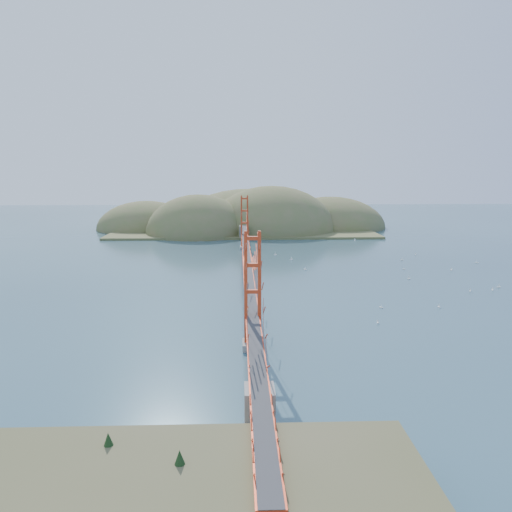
{
  "coord_description": "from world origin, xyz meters",
  "views": [
    {
      "loc": [
        -1.32,
        -76.76,
        17.67
      ],
      "look_at": [
        1.4,
        0.0,
        3.9
      ],
      "focal_mm": 35.0,
      "sensor_mm": 36.0,
      "label": 1
    }
  ],
  "objects_px": {
    "fort": "(267,439)",
    "sailboat_0": "(439,306)",
    "sailboat_2": "(499,287)",
    "bridge": "(247,236)",
    "sailboat_1": "(404,269)"
  },
  "relations": [
    {
      "from": "fort",
      "to": "sailboat_0",
      "type": "bearing_deg",
      "value": 53.01
    },
    {
      "from": "sailboat_1",
      "to": "sailboat_0",
      "type": "xyz_separation_m",
      "value": [
        -3.36,
        -23.78,
        -0.0
      ]
    },
    {
      "from": "sailboat_0",
      "to": "sailboat_2",
      "type": "xyz_separation_m",
      "value": [
        13.09,
        10.12,
        0.01
      ]
    },
    {
      "from": "bridge",
      "to": "sailboat_2",
      "type": "relative_size",
      "value": 137.87
    },
    {
      "from": "fort",
      "to": "sailboat_2",
      "type": "xyz_separation_m",
      "value": [
        36.85,
        41.67,
        -0.51
      ]
    },
    {
      "from": "fort",
      "to": "sailboat_1",
      "type": "bearing_deg",
      "value": 63.88
    },
    {
      "from": "sailboat_1",
      "to": "sailboat_2",
      "type": "xyz_separation_m",
      "value": [
        9.73,
        -13.66,
        0.01
      ]
    },
    {
      "from": "sailboat_2",
      "to": "bridge",
      "type": "bearing_deg",
      "value": 170.39
    },
    {
      "from": "fort",
      "to": "sailboat_2",
      "type": "bearing_deg",
      "value": 48.51
    },
    {
      "from": "bridge",
      "to": "fort",
      "type": "height_order",
      "value": "bridge"
    },
    {
      "from": "sailboat_1",
      "to": "fort",
      "type": "bearing_deg",
      "value": -116.12
    },
    {
      "from": "bridge",
      "to": "fort",
      "type": "xyz_separation_m",
      "value": [
        0.4,
        -47.98,
        -6.34
      ]
    },
    {
      "from": "fort",
      "to": "sailboat_0",
      "type": "xyz_separation_m",
      "value": [
        23.77,
        31.55,
        -0.53
      ]
    },
    {
      "from": "fort",
      "to": "sailboat_2",
      "type": "height_order",
      "value": "fort"
    },
    {
      "from": "sailboat_1",
      "to": "bridge",
      "type": "bearing_deg",
      "value": -165.05
    }
  ]
}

